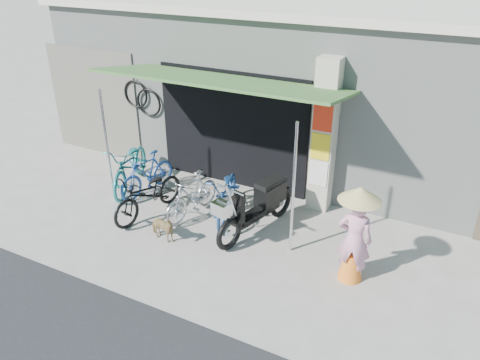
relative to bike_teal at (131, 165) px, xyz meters
The scene contains 13 objects.
ground 3.39m from the bike_teal, 24.80° to the right, with size 80.00×80.00×0.00m, color #A29C92.
bicycle_shop 4.96m from the bike_teal, 50.51° to the left, with size 12.30×5.30×3.66m.
shop_pillar 4.15m from the bike_teal, 14.97° to the left, with size 0.42×0.44×3.00m.
awning 2.94m from the bike_teal, ahead, with size 4.60×1.88×2.72m.
neighbour_left 2.42m from the bike_teal, 148.83° to the left, with size 2.60×0.06×2.60m, color #6B665B.
bike_teal is the anchor object (origin of this frame).
bike_blue 0.49m from the bike_teal, ahead, with size 0.42×1.48×0.89m, color #224C9D.
bike_black 1.32m from the bike_teal, 36.27° to the right, with size 0.61×1.75×0.92m, color black.
bike_silver 1.87m from the bike_teal, 13.28° to the right, with size 0.42×1.47×0.88m, color silver.
bike_navy 2.43m from the bike_teal, ahead, with size 0.62×1.79×0.94m, color navy.
street_dog 2.30m from the bike_teal, 38.05° to the right, with size 0.27×0.60×0.50m, color #9D7953.
moped 3.19m from the bike_teal, ahead, with size 0.78×2.03×1.17m.
nun 5.16m from the bike_teal, 10.38° to the right, with size 0.64×0.64×1.63m.
Camera 1 is at (3.17, -5.60, 4.75)m, focal length 35.00 mm.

